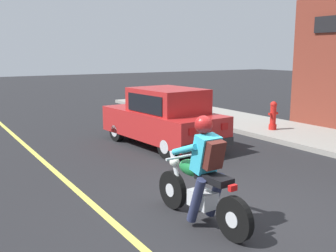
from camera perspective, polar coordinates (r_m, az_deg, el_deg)
ground_plane at (r=6.32m, az=10.93°, el=-12.79°), size 80.00×80.00×0.00m
sidewalk_curb at (r=12.16m, az=20.42°, el=-1.55°), size 2.60×22.00×0.14m
lane_stripe at (r=7.94m, az=-14.32°, el=-7.97°), size 0.12×19.80×0.01m
motorcycle_with_rider at (r=5.77m, az=4.94°, el=-7.73°), size 0.58×2.02×1.62m
car_hatchback at (r=10.54m, az=-0.66°, el=1.19°), size 1.95×3.90×1.57m
fire_hydrant at (r=12.54m, az=15.00°, el=1.44°), size 0.36×0.24×0.88m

